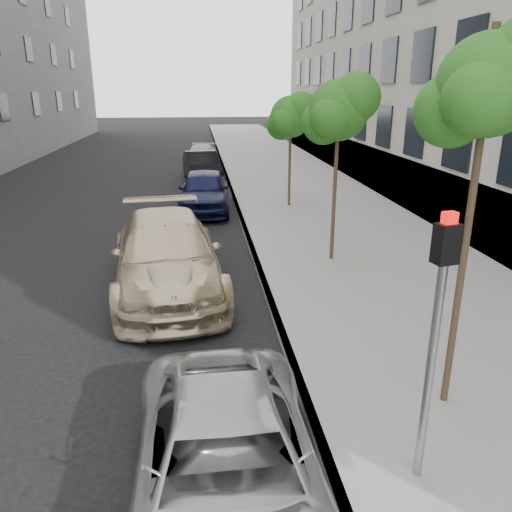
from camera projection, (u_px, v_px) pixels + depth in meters
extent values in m
plane|color=black|center=(237.00, 506.00, 5.68)|extent=(160.00, 160.00, 0.00)
cube|color=gray|center=(278.00, 169.00, 28.71)|extent=(6.40, 72.00, 0.14)
cube|color=#9E9B93|center=(224.00, 170.00, 28.37)|extent=(0.15, 72.00, 0.14)
cylinder|color=#38281C|center=(467.00, 234.00, 6.58)|extent=(0.10, 0.10, 5.11)
sphere|color=#215D17|center=(488.00, 86.00, 5.99)|extent=(1.25, 1.25, 1.25)
sphere|color=#215D17|center=(451.00, 111.00, 6.28)|extent=(0.93, 0.93, 0.93)
cylinder|color=#38281C|center=(335.00, 174.00, 12.78)|extent=(0.10, 0.10, 4.56)
sphere|color=#215D17|center=(339.00, 110.00, 12.28)|extent=(1.50, 1.50, 1.50)
sphere|color=#215D17|center=(356.00, 97.00, 12.03)|extent=(1.20, 1.20, 1.20)
sphere|color=#215D17|center=(324.00, 122.00, 12.58)|extent=(1.13, 1.13, 1.13)
cylinder|color=#38281C|center=(290.00, 153.00, 18.98)|extent=(0.10, 0.10, 4.06)
sphere|color=#215D17|center=(291.00, 117.00, 18.56)|extent=(1.53, 1.53, 1.53)
sphere|color=#215D17|center=(301.00, 109.00, 18.31)|extent=(1.23, 1.23, 1.23)
sphere|color=#215D17|center=(282.00, 125.00, 18.85)|extent=(1.15, 1.15, 1.15)
cylinder|color=#939699|center=(429.00, 376.00, 5.55)|extent=(0.10, 0.10, 2.68)
cube|color=black|center=(446.00, 244.00, 5.05)|extent=(0.27, 0.23, 0.42)
cube|color=red|center=(450.00, 218.00, 4.96)|extent=(0.16, 0.13, 0.12)
imported|color=#9FA1A4|center=(228.00, 468.00, 5.38)|extent=(2.16, 4.56, 1.26)
imported|color=#CDB892|center=(167.00, 254.00, 11.57)|extent=(2.98, 6.10, 1.71)
imported|color=black|center=(204.00, 191.00, 19.06)|extent=(2.05, 4.67, 1.56)
imported|color=black|center=(202.00, 167.00, 25.19)|extent=(2.08, 4.62, 1.47)
imported|color=#9B9EA3|center=(201.00, 156.00, 29.92)|extent=(2.26, 4.49, 1.25)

